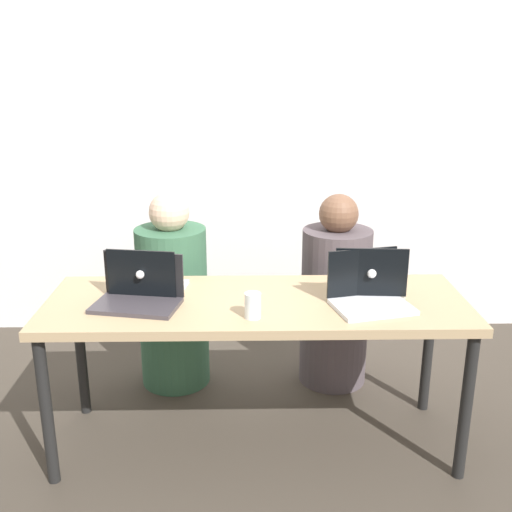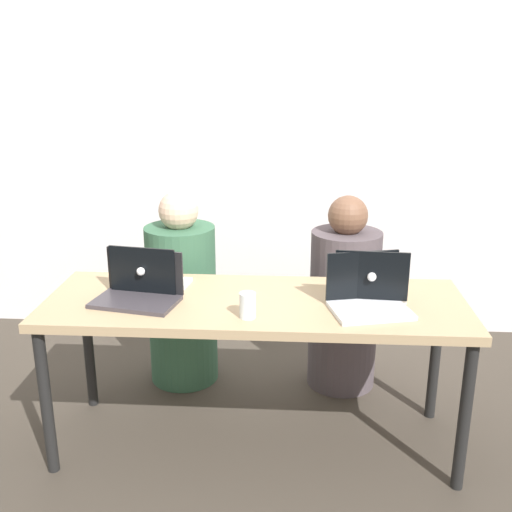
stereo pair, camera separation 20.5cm
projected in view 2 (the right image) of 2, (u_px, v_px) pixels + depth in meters
The scene contains 10 objects.
ground_plane at pixel (255, 441), 2.80m from camera, with size 12.00×12.00×0.00m, color #3D362E.
back_wall at pixel (269, 137), 3.70m from camera, with size 4.73×0.10×2.51m, color silver.
desk at pixel (255, 314), 2.61m from camera, with size 1.82×0.63×0.71m.
person_on_left at pixel (182, 298), 3.24m from camera, with size 0.37×0.37×1.07m.
person_on_right at pixel (344, 303), 3.19m from camera, with size 0.46×0.46×1.05m.
laptop_front_right at pixel (367, 298), 2.48m from camera, with size 0.36×0.30×0.23m.
laptop_back_right at pixel (370, 286), 2.61m from camera, with size 0.33×0.28×0.23m.
laptop_front_left at pixel (139, 291), 2.57m from camera, with size 0.39×0.28×0.21m.
laptop_back_left at pixel (150, 280), 2.69m from camera, with size 0.33×0.28×0.22m.
water_glass_center at pixel (248, 307), 2.39m from camera, with size 0.07×0.07×0.10m.
Camera 2 is at (0.16, -2.40, 1.68)m, focal length 42.00 mm.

